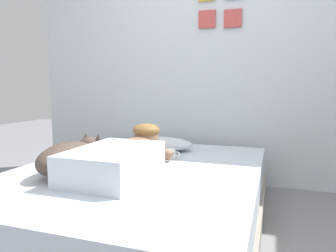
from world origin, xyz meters
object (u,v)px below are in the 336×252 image
person_lying (124,155)px  dog (71,157)px  cell_phone (104,175)px  bed (140,196)px  coffee_cup (170,154)px  pillow (162,144)px

person_lying → dog: 0.33m
cell_phone → person_lying: bearing=55.4°
dog → cell_phone: size_ratio=4.11×
bed → cell_phone: size_ratio=14.34×
coffee_cup → cell_phone: coffee_cup is taller
pillow → cell_phone: bearing=-94.8°
bed → cell_phone: cell_phone is taller
person_lying → dog: bearing=-156.6°
bed → coffee_cup: 0.41m
pillow → dog: (-0.30, -0.86, 0.05)m
dog → coffee_cup: 0.74m
pillow → dog: 0.91m
coffee_cup → cell_phone: bearing=-113.3°
pillow → person_lying: (0.01, -0.73, 0.05)m
person_lying → cell_phone: (-0.08, -0.11, -0.10)m
coffee_cup → cell_phone: (-0.24, -0.55, -0.03)m
coffee_cup → dog: bearing=-129.1°
pillow → coffee_cup: 0.33m
bed → coffee_cup: bearing=70.8°
bed → pillow: bearing=95.4°
pillow → person_lying: bearing=-89.4°
bed → person_lying: bearing=-111.9°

